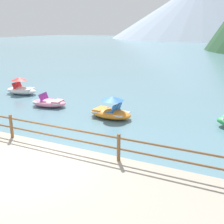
% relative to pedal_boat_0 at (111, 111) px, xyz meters
% --- Properties ---
extents(ground_plane, '(200.00, 200.00, 0.00)m').
position_rel_pedal_boat_0_xyz_m(ground_plane, '(0.43, 33.33, -0.39)').
color(ground_plane, slate).
extents(dock_railing, '(23.92, 0.12, 0.95)m').
position_rel_pedal_boat_0_xyz_m(dock_railing, '(0.43, -5.12, 0.59)').
color(dock_railing, brown).
rests_on(dock_railing, promenade_dock).
extents(pedal_boat_0, '(2.50, 1.50, 1.20)m').
position_rel_pedal_boat_0_xyz_m(pedal_boat_0, '(0.00, 0.00, 0.00)').
color(pedal_boat_0, orange).
rests_on(pedal_boat_0, ground).
extents(pedal_boat_2, '(2.35, 1.50, 0.81)m').
position_rel_pedal_boat_0_xyz_m(pedal_boat_2, '(-4.39, 0.35, -0.15)').
color(pedal_boat_2, pink).
rests_on(pedal_boat_2, ground).
extents(pedal_boat_3, '(2.50, 1.37, 1.23)m').
position_rel_pedal_boat_0_xyz_m(pedal_boat_3, '(-8.32, 2.16, 0.00)').
color(pedal_boat_3, white).
rests_on(pedal_boat_3, ground).
extents(distant_peak, '(75.18, 75.18, 23.43)m').
position_rel_pedal_boat_0_xyz_m(distant_peak, '(-14.68, 116.61, 11.32)').
color(distant_peak, '#93A3B7').
rests_on(distant_peak, ground).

